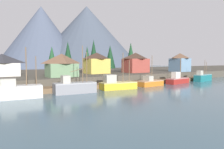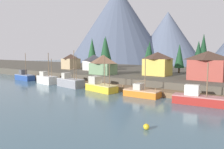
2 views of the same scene
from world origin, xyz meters
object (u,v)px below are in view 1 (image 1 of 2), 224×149
Objects in this scene: house_white at (2,65)px; conifer_near_left at (94,54)px; house_green at (62,65)px; fishing_boat_white at (19,91)px; conifer_far_left at (110,57)px; house_yellow at (97,63)px; house_red at (136,62)px; conifer_far_right at (52,57)px; fishing_boat_teal at (203,77)px; conifer_centre at (131,54)px; fishing_boat_red at (178,80)px; conifer_mid_left at (87,57)px; fishing_boat_grey at (74,87)px; house_blue at (180,62)px; conifer_mid_right at (68,55)px; fishing_boat_orange at (150,83)px; fishing_boat_yellow at (117,84)px.

conifer_near_left is (33.89, 13.87, 3.82)m from house_white.
house_green is 0.60× the size of conifer_near_left.
conifer_far_left is at bearing 42.05° from fishing_boat_white.
house_yellow is 18.30m from conifer_near_left.
conifer_far_right is (-23.79, 15.32, 1.88)m from house_red.
conifer_centre is at bearing 91.85° from fishing_boat_teal.
house_red is 0.66× the size of conifer_near_left.
fishing_boat_teal is (12.43, 0.03, 0.14)m from fishing_boat_red.
conifer_far_right is at bearing -169.48° from conifer_near_left.
conifer_mid_left is 8.28m from conifer_far_left.
house_green is 26.84m from conifer_far_left.
fishing_boat_grey is 32.29m from conifer_far_right.
conifer_mid_left reaches higher than conifer_far_right.
house_blue is 0.66× the size of conifer_mid_right.
conifer_far_right is (3.98, 19.87, 2.39)m from house_green.
house_yellow is (15.66, 18.25, 4.60)m from fishing_boat_grey.
fishing_boat_grey is 34.74m from conifer_mid_left.
fishing_boat_orange is 35.24m from conifer_near_left.
fishing_boat_teal is at bearing 6.81° from fishing_boat_grey.
fishing_boat_teal is at bearing -46.48° from house_red.
fishing_boat_orange reaches higher than fishing_boat_red.
house_white is 0.80× the size of conifer_mid_right.
house_green is 0.63× the size of conifer_centre.
conifer_mid_left reaches higher than fishing_boat_white.
conifer_centre is at bearing 20.94° from conifer_far_left.
house_white is 0.85× the size of conifer_far_left.
house_white is at bearing 171.01° from house_blue.
fishing_boat_orange is at bearing 11.37° from fishing_boat_yellow.
house_red is at bearing 28.70° from fishing_boat_white.
conifer_mid_left is at bearing 108.79° from fishing_boat_red.
conifer_near_left reaches higher than conifer_far_right.
house_yellow is 10.19m from conifer_mid_right.
fishing_boat_white is 48.71m from conifer_near_left.
house_blue reaches higher than fishing_boat_yellow.
fishing_boat_teal is at bearing -79.69° from conifer_centre.
house_white is at bearing 144.21° from fishing_boat_yellow.
fishing_boat_grey is 12.10m from house_green.
conifer_mid_left is (16.21, 17.80, 2.45)m from house_green.
conifer_mid_left reaches higher than house_red.
conifer_near_left reaches higher than conifer_mid_left.
house_red is 1.09× the size of house_green.
house_green is (-42.54, 11.00, 4.22)m from fishing_boat_teal.
fishing_boat_orange is 35.57m from conifer_centre.
conifer_far_right is at bearing 70.12° from fishing_boat_white.
conifer_near_left is (-8.26, 34.22, 8.18)m from fishing_boat_red.
house_white is 50.20m from conifer_centre.
house_blue is at bearing 0.26° from house_green.
conifer_mid_left is at bearing 93.32° from fishing_boat_orange.
fishing_boat_teal is at bearing -36.10° from conifer_mid_right.
house_yellow is 0.96× the size of house_green.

